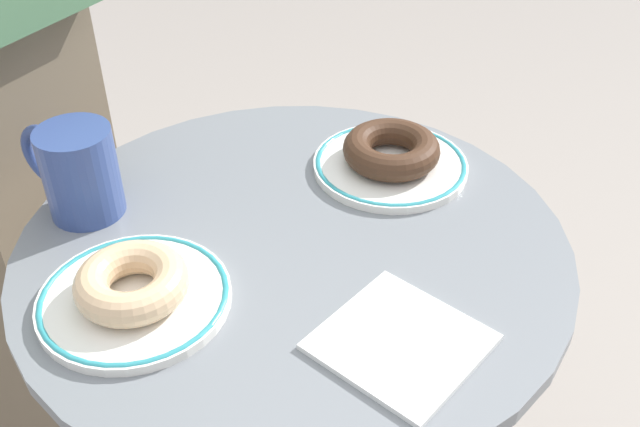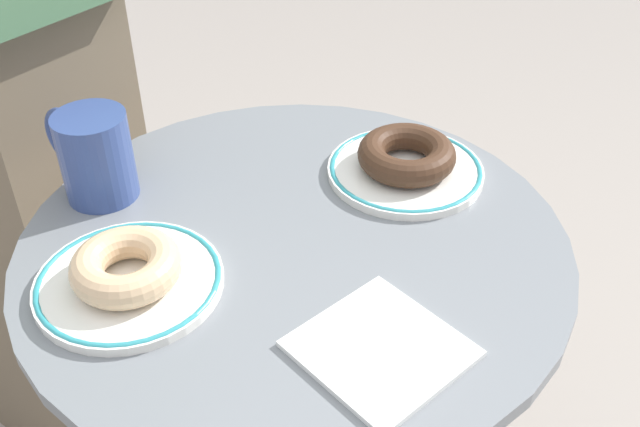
% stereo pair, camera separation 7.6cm
% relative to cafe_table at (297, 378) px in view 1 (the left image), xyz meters
% --- Properties ---
extents(cafe_table, '(0.60, 0.60, 0.76)m').
position_rel_cafe_table_xyz_m(cafe_table, '(0.00, 0.00, 0.00)').
color(cafe_table, slate).
rests_on(cafe_table, ground).
extents(plate_left, '(0.19, 0.19, 0.01)m').
position_rel_cafe_table_xyz_m(plate_left, '(-0.18, 0.02, 0.23)').
color(plate_left, white).
rests_on(plate_left, cafe_table).
extents(plate_right, '(0.19, 0.19, 0.01)m').
position_rel_cafe_table_xyz_m(plate_right, '(0.18, 0.03, 0.23)').
color(plate_right, white).
rests_on(plate_right, cafe_table).
extents(donut_glazed, '(0.13, 0.13, 0.03)m').
position_rel_cafe_table_xyz_m(donut_glazed, '(-0.18, 0.02, 0.26)').
color(donut_glazed, '#E0B789').
rests_on(donut_glazed, plate_left).
extents(donut_chocolate, '(0.15, 0.15, 0.03)m').
position_rel_cafe_table_xyz_m(donut_chocolate, '(0.18, 0.03, 0.26)').
color(donut_chocolate, '#422819').
rests_on(donut_chocolate, plate_right).
extents(paper_napkin, '(0.15, 0.15, 0.01)m').
position_rel_cafe_table_xyz_m(paper_napkin, '(-0.02, -0.18, 0.23)').
color(paper_napkin, white).
rests_on(paper_napkin, cafe_table).
extents(coffee_mug, '(0.08, 0.13, 0.10)m').
position_rel_cafe_table_xyz_m(coffee_mug, '(-0.14, 0.20, 0.28)').
color(coffee_mug, '#334784').
rests_on(coffee_mug, cafe_table).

